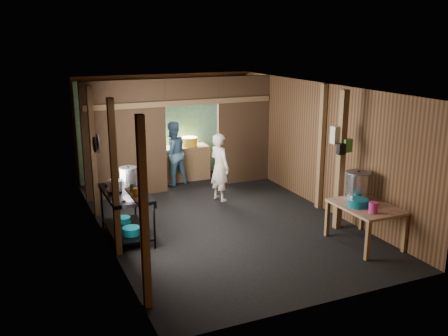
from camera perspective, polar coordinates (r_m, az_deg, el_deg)
name	(u,v)px	position (r m, az deg, el deg)	size (l,w,h in m)	color
floor	(220,219)	(9.88, -0.47, -5.89)	(4.50, 7.00, 0.00)	black
ceiling	(220,87)	(9.28, -0.51, 9.28)	(4.50, 7.00, 0.00)	black
wall_back	(165,126)	(12.72, -6.77, 4.82)	(4.50, 0.00, 2.60)	brown
wall_front	(327,214)	(6.57, 11.75, -5.15)	(4.50, 0.00, 2.60)	brown
wall_left	(101,168)	(8.88, -13.94, 0.03)	(0.00, 7.00, 2.60)	brown
wall_right	(318,145)	(10.57, 10.80, 2.58)	(0.00, 7.00, 2.60)	brown
partition_left	(125,140)	(11.16, -11.29, 3.20)	(1.85, 0.10, 2.60)	#513724
partition_right	(243,130)	(12.10, 2.24, 4.39)	(1.35, 0.10, 2.60)	#513724
partition_header	(191,91)	(11.44, -3.75, 8.82)	(1.30, 0.10, 0.60)	#513724
turquoise_panel	(166,128)	(12.67, -6.68, 4.56)	(4.40, 0.06, 2.50)	#70BFB3
back_counter	(184,163)	(12.49, -4.58, 0.58)	(1.20, 0.50, 0.85)	olive
wall_clock	(175,102)	(12.61, -5.62, 7.53)	(0.20, 0.20, 0.03)	beige
post_left_a	(144,215)	(6.46, -9.18, -5.36)	(0.10, 0.12, 2.60)	olive
post_left_b	(115,179)	(8.13, -12.45, -1.25)	(0.10, 0.12, 2.60)	olive
post_left_c	(93,153)	(10.04, -14.77, 1.70)	(0.10, 0.12, 2.60)	olive
post_right	(321,147)	(10.37, 11.10, 2.33)	(0.10, 0.12, 2.60)	olive
post_free	(341,161)	(9.32, 13.26, 0.77)	(0.12, 0.12, 2.60)	olive
cross_beam	(182,103)	(11.34, -4.84, 7.47)	(4.40, 0.12, 0.12)	olive
pan_lid_big	(98,143)	(9.19, -14.28, 2.76)	(0.34, 0.34, 0.03)	slate
pan_lid_small	(94,144)	(9.60, -14.65, 2.63)	(0.30, 0.30, 0.03)	black
wall_shelf	(136,196)	(6.89, -10.05, -3.20)	(0.14, 0.80, 0.03)	olive
jar_white	(141,197)	(6.64, -9.55, -3.30)	(0.07, 0.07, 0.10)	beige
jar_yellow	(136,192)	(6.87, -10.07, -2.69)	(0.08, 0.08, 0.10)	yellow
jar_green	(132,187)	(7.08, -10.50, -2.19)	(0.06, 0.06, 0.10)	#409039
bag_white	(337,135)	(9.25, 12.89, 3.74)	(0.22, 0.15, 0.32)	beige
bag_green	(347,145)	(9.24, 13.94, 2.53)	(0.16, 0.12, 0.24)	#409039
bag_black	(341,149)	(9.16, 13.30, 2.13)	(0.14, 0.10, 0.20)	black
gas_range	(127,215)	(9.05, -11.10, -5.29)	(0.75, 1.46, 0.86)	black
prep_table	(365,225)	(8.99, 15.86, -6.27)	(0.87, 1.19, 0.70)	tan
stove_pot_large	(128,176)	(9.36, -10.93, -0.90)	(0.32, 0.32, 0.33)	silver
stove_pot_med	(115,187)	(8.92, -12.43, -2.11)	(0.26, 0.26, 0.23)	silver
stove_saucepan	(110,183)	(9.32, -12.93, -1.70)	(0.15, 0.15, 0.09)	silver
frying_pan	(132,198)	(8.47, -10.54, -3.41)	(0.30, 0.52, 0.07)	slate
blue_tub_front	(131,231)	(8.85, -10.61, -7.11)	(0.31, 0.31, 0.13)	#0A606E
blue_tub_back	(123,220)	(9.42, -11.48, -5.86)	(0.27, 0.27, 0.11)	#0A606E
stock_pot	(358,186)	(9.13, 15.09, -1.99)	(0.44, 0.44, 0.51)	silver
wash_basin	(358,203)	(8.77, 15.15, -3.87)	(0.35, 0.35, 0.13)	#0A606E
pink_bucket	(373,208)	(8.52, 16.78, -4.37)	(0.15, 0.15, 0.18)	#B52C76
knife	(379,214)	(8.50, 17.35, -5.06)	(0.30, 0.04, 0.01)	silver
yellow_tub	(189,142)	(12.41, -4.02, 3.04)	(0.40, 0.40, 0.22)	yellow
cook	(220,167)	(10.80, -0.51, 0.09)	(0.54, 0.36, 1.49)	silver
worker_back	(172,153)	(11.96, -5.96, 1.68)	(0.76, 0.60, 1.57)	teal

